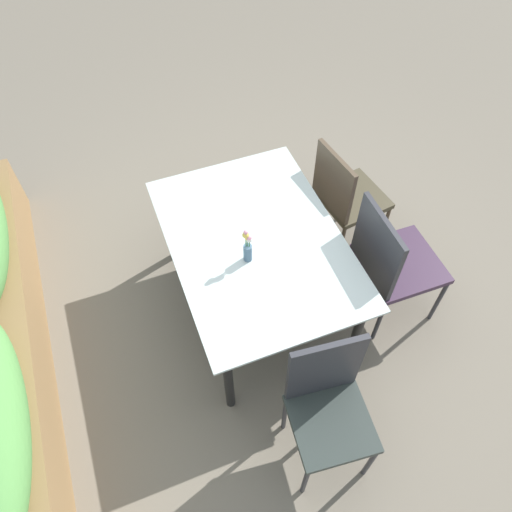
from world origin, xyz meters
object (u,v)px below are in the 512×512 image
(dining_table, at_px, (256,247))
(chair_end_left, at_px, (328,402))
(chair_near_right, at_px, (345,194))
(chair_near_left, at_px, (391,259))
(flower_vase, at_px, (248,247))

(dining_table, distance_m, chair_end_left, 1.03)
(chair_near_right, distance_m, chair_near_left, 0.65)
(chair_near_right, height_order, chair_end_left, chair_end_left)
(dining_table, height_order, flower_vase, flower_vase)
(chair_near_left, bearing_deg, chair_near_right, -179.96)
(dining_table, height_order, chair_near_left, chair_near_left)
(flower_vase, bearing_deg, dining_table, -40.51)
(chair_end_left, bearing_deg, chair_near_right, -114.51)
(dining_table, distance_m, chair_near_right, 0.88)
(chair_end_left, bearing_deg, dining_table, -83.31)
(chair_near_right, distance_m, chair_end_left, 1.56)
(dining_table, xyz_separation_m, chair_near_right, (0.32, -0.80, -0.13))
(flower_vase, bearing_deg, chair_end_left, -173.51)
(chair_near_left, distance_m, flower_vase, 0.95)
(chair_end_left, distance_m, chair_near_left, 1.05)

